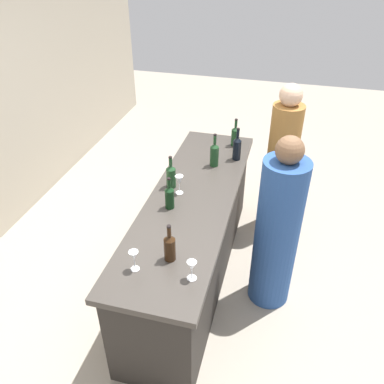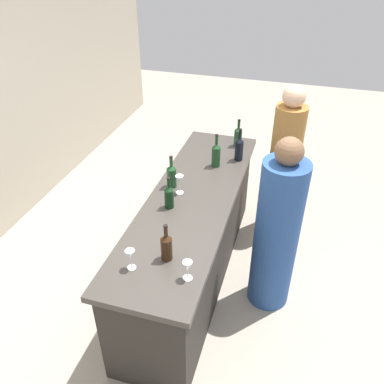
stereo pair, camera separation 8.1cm
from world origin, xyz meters
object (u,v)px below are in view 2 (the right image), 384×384
at_px(person_center_guest, 284,167).
at_px(wine_bottle_second_right_olive_green, 216,154).
at_px(wine_bottle_center_olive_green, 172,175).
at_px(wine_bottle_far_right_olive_green, 238,136).
at_px(wine_bottle_leftmost_amber_brown, 166,246).
at_px(wine_glass_near_right, 130,255).
at_px(person_left_guest, 277,234).
at_px(wine_bottle_second_left_dark_green, 169,196).
at_px(wine_glass_near_left, 187,267).
at_px(wine_bottle_rightmost_near_black, 239,148).
at_px(wine_glass_near_center, 179,181).

bearing_deg(person_center_guest, wine_bottle_second_right_olive_green, 30.88).
bearing_deg(wine_bottle_center_olive_green, wine_bottle_far_right_olive_green, -23.44).
distance_m(wine_bottle_leftmost_amber_brown, person_center_guest, 1.89).
bearing_deg(wine_glass_near_right, wine_bottle_leftmost_amber_brown, -51.94).
height_order(wine_bottle_leftmost_amber_brown, person_left_guest, person_left_guest).
relative_size(wine_bottle_second_left_dark_green, wine_glass_near_left, 1.93).
height_order(wine_bottle_center_olive_green, wine_bottle_far_right_olive_green, wine_bottle_center_olive_green).
distance_m(wine_bottle_leftmost_amber_brown, wine_bottle_second_left_dark_green, 0.60).
height_order(wine_bottle_leftmost_amber_brown, wine_bottle_far_right_olive_green, same).
distance_m(wine_bottle_far_right_olive_green, wine_glass_near_right, 1.98).
height_order(wine_bottle_second_left_dark_green, wine_bottle_far_right_olive_green, wine_bottle_far_right_olive_green).
height_order(wine_bottle_leftmost_amber_brown, wine_bottle_rightmost_near_black, wine_bottle_rightmost_near_black).
height_order(wine_bottle_center_olive_green, wine_bottle_rightmost_near_black, wine_bottle_rightmost_near_black).
xyz_separation_m(wine_bottle_second_left_dark_green, wine_glass_near_right, (-0.73, 0.01, 0.01)).
distance_m(wine_bottle_leftmost_amber_brown, wine_bottle_second_right_olive_green, 1.33).
xyz_separation_m(wine_glass_near_right, person_left_guest, (0.85, -0.89, -0.29)).
distance_m(wine_bottle_leftmost_amber_brown, person_left_guest, 1.02).
bearing_deg(wine_bottle_rightmost_near_black, wine_bottle_far_right_olive_green, 12.68).
distance_m(wine_bottle_center_olive_green, wine_glass_near_right, 1.02).
distance_m(wine_bottle_rightmost_near_black, wine_glass_near_right, 1.71).
bearing_deg(wine_bottle_center_olive_green, wine_bottle_second_right_olive_green, -31.65).
height_order(wine_glass_near_center, person_left_guest, person_left_guest).
xyz_separation_m(wine_bottle_leftmost_amber_brown, wine_glass_near_right, (-0.15, 0.20, 0.00)).
height_order(wine_bottle_far_right_olive_green, wine_glass_near_center, wine_bottle_far_right_olive_green).
bearing_deg(person_left_guest, wine_bottle_leftmost_amber_brown, 44.73).
distance_m(wine_bottle_center_olive_green, person_center_guest, 1.29).
relative_size(wine_glass_near_center, person_center_guest, 0.10).
bearing_deg(wine_bottle_leftmost_amber_brown, wine_bottle_second_right_olive_green, -0.94).
bearing_deg(wine_bottle_second_right_olive_green, person_center_guest, -55.12).
bearing_deg(wine_glass_near_left, wine_glass_near_right, 92.38).
relative_size(wine_bottle_far_right_olive_green, wine_glass_near_right, 1.88).
xyz_separation_m(wine_bottle_far_right_olive_green, person_left_guest, (-1.10, -0.55, -0.29)).
relative_size(wine_glass_near_right, person_left_guest, 0.10).
relative_size(wine_bottle_second_left_dark_green, wine_bottle_far_right_olive_green, 0.96).
bearing_deg(wine_bottle_second_right_olive_green, wine_bottle_center_olive_green, 148.35).
relative_size(wine_bottle_leftmost_amber_brown, wine_bottle_far_right_olive_green, 1.00).
height_order(wine_bottle_rightmost_near_black, wine_glass_near_right, wine_bottle_rightmost_near_black).
relative_size(wine_glass_near_left, wine_glass_near_right, 0.94).
bearing_deg(wine_glass_near_center, wine_bottle_far_right_olive_green, -16.94).
bearing_deg(wine_glass_near_left, wine_bottle_second_left_dark_green, 27.65).
distance_m(wine_bottle_rightmost_near_black, wine_glass_near_left, 1.64).
height_order(wine_bottle_far_right_olive_green, wine_glass_near_left, wine_bottle_far_right_olive_green).
bearing_deg(wine_glass_near_right, person_center_guest, -23.61).
distance_m(wine_glass_near_right, person_center_guest, 2.10).
height_order(wine_glass_near_left, wine_glass_near_right, wine_glass_near_right).
height_order(wine_bottle_second_left_dark_green, wine_bottle_rightmost_near_black, wine_bottle_rightmost_near_black).
xyz_separation_m(wine_bottle_leftmost_amber_brown, wine_bottle_second_right_olive_green, (1.33, -0.02, 0.01)).
height_order(wine_bottle_leftmost_amber_brown, wine_bottle_second_right_olive_green, wine_bottle_second_right_olive_green).
relative_size(wine_bottle_rightmost_near_black, wine_glass_near_left, 2.26).
bearing_deg(person_center_guest, person_left_guest, 88.75).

